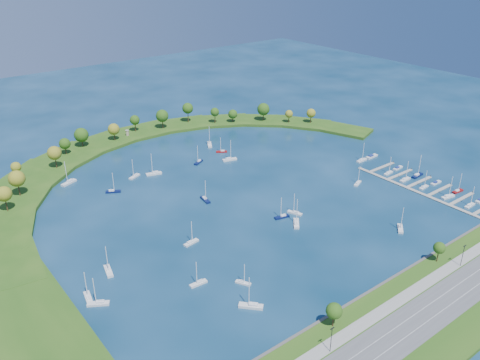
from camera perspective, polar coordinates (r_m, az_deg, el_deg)
ground at (r=278.09m, az=-0.18°, el=-1.37°), size 700.00×700.00×0.00m
south_shoreline at (r=209.54m, az=21.41°, el=-13.11°), size 420.00×43.10×11.60m
breakwater at (r=294.48m, az=-13.22°, el=-0.27°), size 286.74×247.64×2.00m
breakwater_trees at (r=338.56m, az=-11.27°, el=5.18°), size 239.79×88.84×15.05m
harbor_tower at (r=362.51m, az=-12.71°, el=5.26°), size 2.60×2.60×4.01m
dock_system at (r=300.17m, az=20.25°, el=-0.87°), size 24.28×82.00×1.60m
moored_boat_0 at (r=207.28m, az=0.35°, el=-11.53°), size 4.76×6.54×9.53m
moored_boat_1 at (r=232.90m, az=-5.58°, el=-7.04°), size 8.03×3.41×11.44m
moored_boat_2 at (r=207.60m, az=-4.75°, el=-11.56°), size 7.66×2.54×11.11m
moored_boat_3 at (r=254.58m, az=17.77°, el=-5.20°), size 7.93×7.18×12.32m
moored_boat_4 at (r=302.80m, az=-9.76°, el=0.78°), size 9.59×5.21×13.58m
moored_boat_5 at (r=342.40m, az=-3.49°, el=4.09°), size 7.15×9.64×14.10m
moored_boat_6 at (r=317.99m, az=-1.20°, el=2.40°), size 9.64×5.00×13.65m
moored_boat_7 at (r=330.68m, az=-2.10°, el=3.31°), size 7.06×5.60×10.50m
moored_boat_8 at (r=208.16m, az=-16.89°, el=-12.64°), size 3.86×8.54×12.13m
moored_boat_9 at (r=257.35m, az=6.26°, el=-3.67°), size 4.74×8.02×11.39m
moored_boat_10 at (r=253.16m, az=4.79°, el=-4.13°), size 8.18×3.91×11.59m
moored_boat_11 at (r=195.85m, az=1.28°, el=-14.06°), size 8.30×8.66×13.79m
moored_boat_12 at (r=315.25m, az=-4.74°, el=2.09°), size 8.17×5.81×11.85m
moored_boat_13 at (r=269.21m, az=-3.99°, el=-2.18°), size 3.48×8.53×12.18m
moored_boat_14 at (r=303.52m, az=-18.89°, el=-0.22°), size 9.97×6.15×14.20m
moored_boat_15 at (r=220.72m, az=-14.76°, el=-9.89°), size 4.43×9.21×13.06m
moored_boat_16 at (r=285.97m, az=-14.25°, el=-1.21°), size 8.19×6.03×11.97m
moored_boat_17 at (r=294.27m, az=13.24°, el=-0.32°), size 7.77×4.75×11.06m
moored_boat_18 at (r=204.32m, az=-15.81°, el=-13.29°), size 8.38×6.41×12.35m
moored_boat_19 at (r=301.31m, az=-11.92°, el=0.45°), size 8.18×5.24×11.70m
moored_boat_20 at (r=247.99m, az=6.43°, el=-4.87°), size 8.10×8.64×13.62m
docked_boat_0 at (r=289.00m, az=24.68°, el=-2.60°), size 7.87×2.54×11.43m
docked_boat_2 at (r=293.96m, az=22.58°, el=-1.72°), size 8.84×3.82×12.58m
docked_boat_3 at (r=302.71m, az=23.53°, el=-1.12°), size 7.70×2.69×11.12m
docked_boat_4 at (r=300.46m, az=20.19°, el=-0.72°), size 7.31×2.45×10.59m
docked_boat_5 at (r=308.48m, az=21.39°, el=-0.29°), size 7.83×2.25×1.59m
docked_boat_6 at (r=306.29m, az=18.27°, el=0.09°), size 8.29×2.63×12.05m
docked_boat_7 at (r=313.94m, az=19.53°, el=0.54°), size 9.30×3.31×13.40m
docked_boat_8 at (r=312.17m, az=16.53°, el=0.82°), size 7.47×2.76×10.73m
docked_boat_9 at (r=320.76m, az=17.51°, el=1.31°), size 8.33×3.12×1.66m
docked_boat_10 at (r=325.95m, az=13.68°, el=2.24°), size 8.38×2.76×12.15m
docked_boat_11 at (r=333.47m, az=14.74°, el=2.62°), size 9.73×3.11×1.96m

